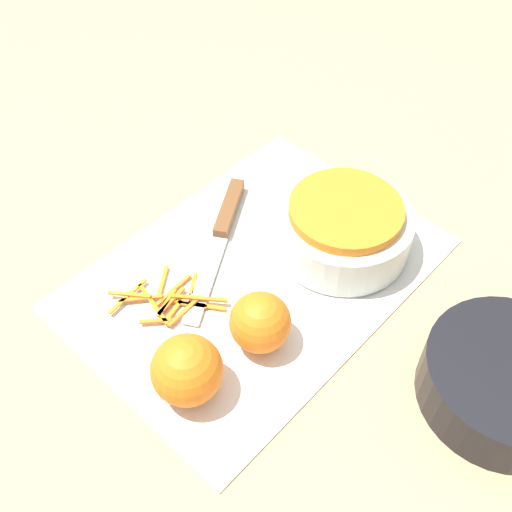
{
  "coord_description": "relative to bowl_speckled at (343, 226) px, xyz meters",
  "views": [
    {
      "loc": [
        0.36,
        0.34,
        0.61
      ],
      "look_at": [
        0.0,
        0.0,
        0.04
      ],
      "focal_mm": 42.0,
      "sensor_mm": 36.0,
      "label": 1
    }
  ],
  "objects": [
    {
      "name": "cutting_board",
      "position": [
        0.11,
        -0.05,
        -0.04
      ],
      "size": [
        0.47,
        0.34,
        0.01
      ],
      "color": "silver",
      "rests_on": "ground_plane"
    },
    {
      "name": "bowl_speckled",
      "position": [
        0.0,
        0.0,
        0.0
      ],
      "size": [
        0.18,
        0.18,
        0.07
      ],
      "color": "silver",
      "rests_on": "cutting_board"
    },
    {
      "name": "orange_left",
      "position": [
        0.29,
        0.01,
        0.0
      ],
      "size": [
        0.08,
        0.08,
        0.08
      ],
      "color": "orange",
      "rests_on": "cutting_board"
    },
    {
      "name": "knife",
      "position": [
        0.08,
        -0.14,
        -0.03
      ],
      "size": [
        0.23,
        0.15,
        0.02
      ],
      "rotation": [
        0.0,
        0.0,
        0.54
      ],
      "color": "brown",
      "rests_on": "cutting_board"
    },
    {
      "name": "peel_pile",
      "position": [
        0.23,
        -0.1,
        -0.03
      ],
      "size": [
        0.12,
        0.13,
        0.01
      ],
      "color": "orange",
      "rests_on": "cutting_board"
    },
    {
      "name": "orange_right",
      "position": [
        0.19,
        0.02,
        0.0
      ],
      "size": [
        0.07,
        0.07,
        0.07
      ],
      "color": "orange",
      "rests_on": "cutting_board"
    },
    {
      "name": "bowl_dark",
      "position": [
        0.06,
        0.27,
        -0.01
      ],
      "size": [
        0.18,
        0.18,
        0.06
      ],
      "color": "black",
      "rests_on": "ground_plane"
    },
    {
      "name": "ground_plane",
      "position": [
        0.11,
        -0.05,
        -0.04
      ],
      "size": [
        4.0,
        4.0,
        0.0
      ],
      "primitive_type": "plane",
      "color": "tan"
    }
  ]
}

